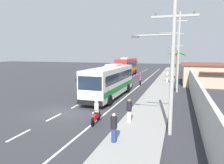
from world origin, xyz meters
name	(u,v)px	position (x,y,z in m)	size (l,w,h in m)	color
ground_plane	(63,113)	(0.00, 0.00, 0.00)	(160.00, 160.00, 0.00)	#303035
sidewalk_kerb	(158,94)	(6.80, 10.00, 0.07)	(3.20, 90.00, 0.14)	gray
lane_markings	(128,87)	(2.12, 14.50, 0.00)	(3.59, 71.00, 0.01)	white
boundary_wall	(191,81)	(10.60, 14.00, 1.30)	(0.24, 60.00, 2.60)	#B2B2AD
coach_bus_foreground	(110,80)	(1.80, 7.16, 1.88)	(2.94, 11.09, 3.61)	silver
coach_bus_far_lane	(126,66)	(-1.75, 29.16, 2.01)	(3.00, 10.65, 3.88)	red
motorcycle_beside_bus	(140,80)	(3.44, 17.10, 0.66)	(0.56, 1.96, 1.64)	black
motorcycle_trailing	(96,114)	(3.58, -1.47, 0.67)	(0.56, 1.96, 1.66)	black
pedestrian_near_kerb	(114,127)	(5.83, -4.47, 0.98)	(0.36, 0.36, 1.61)	navy
pedestrian_midwalk	(129,110)	(5.88, -1.05, 1.00)	(0.36, 0.36, 1.65)	beige
pedestrian_far_walk	(167,76)	(7.22, 20.95, 1.01)	(0.36, 0.36, 1.67)	beige
utility_pole_nearest	(171,62)	(8.57, -2.12, 4.42)	(3.76, 0.24, 8.21)	#9E9E99
utility_pole_mid	(178,50)	(8.79, 12.49, 5.22)	(3.58, 0.24, 9.84)	#9E9E99
utility_pole_far	(177,51)	(8.60, 27.09, 5.27)	(2.03, 0.24, 10.21)	#9E9E99
utility_pole_distant	(178,55)	(8.59, 41.69, 4.39)	(3.58, 0.24, 8.18)	#9E9E99
palm_nearest	(177,58)	(8.64, 25.06, 3.94)	(3.63, 3.93, 5.41)	brown
palm_second	(174,56)	(7.76, 38.79, 4.09)	(3.41, 3.23, 5.82)	brown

